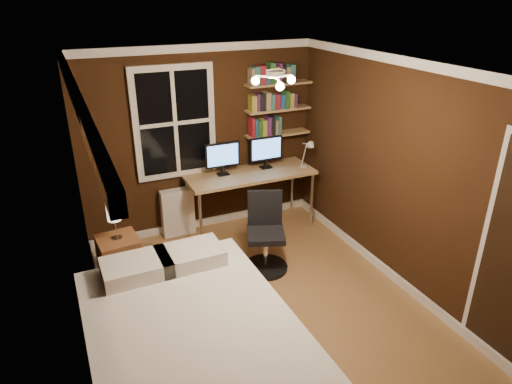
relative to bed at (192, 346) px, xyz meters
name	(u,v)px	position (x,y,z in m)	size (l,w,h in m)	color
floor	(267,309)	(0.98, 0.55, -0.33)	(4.20, 4.20, 0.00)	olive
wall_back	(201,141)	(0.98, 2.65, 0.92)	(3.20, 0.04, 2.50)	black
wall_left	(93,237)	(-0.62, 0.55, 0.92)	(0.04, 4.20, 2.50)	black
wall_right	(402,177)	(2.58, 0.55, 0.92)	(0.04, 4.20, 2.50)	black
ceiling	(271,68)	(0.98, 0.55, 2.17)	(3.20, 4.20, 0.02)	white
window	(175,123)	(0.63, 2.62, 1.22)	(1.06, 0.06, 1.46)	silver
ceiling_fixture	(276,82)	(0.98, 0.45, 2.07)	(0.44, 0.44, 0.18)	beige
bookshelf_lower	(278,134)	(2.06, 2.53, 0.92)	(0.92, 0.22, 0.03)	#9E774C
books_row_lower	(278,125)	(2.06, 2.53, 1.05)	(0.48, 0.16, 0.23)	maroon
bookshelf_middle	(278,109)	(2.06, 2.53, 1.27)	(0.92, 0.22, 0.03)	#9E774C
books_row_middle	(278,100)	(2.06, 2.53, 1.40)	(0.60, 0.16, 0.23)	navy
bookshelf_upper	(279,84)	(2.06, 2.53, 1.62)	(0.92, 0.22, 0.03)	#9E774C
books_row_upper	(279,74)	(2.06, 2.53, 1.75)	(0.60, 0.16, 0.23)	#245625
bed	(192,346)	(0.00, 0.00, 0.00)	(1.66, 2.29, 0.77)	brown
nightstand	(120,259)	(-0.34, 1.73, -0.05)	(0.44, 0.44, 0.55)	brown
bedside_lamp	(115,221)	(-0.34, 1.73, 0.44)	(0.15, 0.15, 0.43)	silver
radiator	(178,212)	(0.56, 2.54, 0.00)	(0.44, 0.15, 0.66)	silver
desk	(250,177)	(1.54, 2.30, 0.44)	(1.75, 0.66, 0.83)	#9E774C
monitor_left	(223,159)	(1.18, 2.39, 0.73)	(0.48, 0.12, 0.45)	black
monitor_right	(266,152)	(1.81, 2.39, 0.73)	(0.48, 0.12, 0.45)	black
desk_lamp	(307,154)	(2.31, 2.13, 0.72)	(0.14, 0.32, 0.44)	silver
office_chair	(266,241)	(1.30, 1.29, 0.03)	(0.55, 0.55, 0.96)	black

